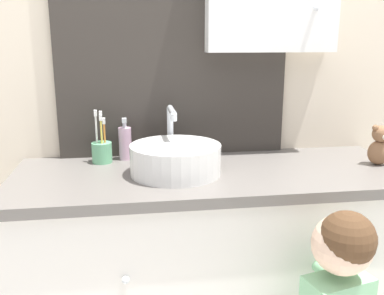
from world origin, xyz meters
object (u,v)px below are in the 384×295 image
toothbrush_holder (102,150)px  teddy_bear (380,146)px  sink_basin (176,158)px  soap_dispenser (125,143)px

toothbrush_holder → teddy_bear: (1.00, -0.18, 0.02)m
sink_basin → teddy_bear: bearing=-0.3°
soap_dispenser → teddy_bear: bearing=-12.8°
sink_basin → soap_dispenser: size_ratio=2.22×
toothbrush_holder → soap_dispenser: 0.09m
sink_basin → teddy_bear: 0.75m
toothbrush_holder → soap_dispenser: size_ratio=1.23×
soap_dispenser → teddy_bear: soap_dispenser is taller
sink_basin → soap_dispenser: (-0.17, 0.21, 0.01)m
sink_basin → teddy_bear: size_ratio=2.39×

